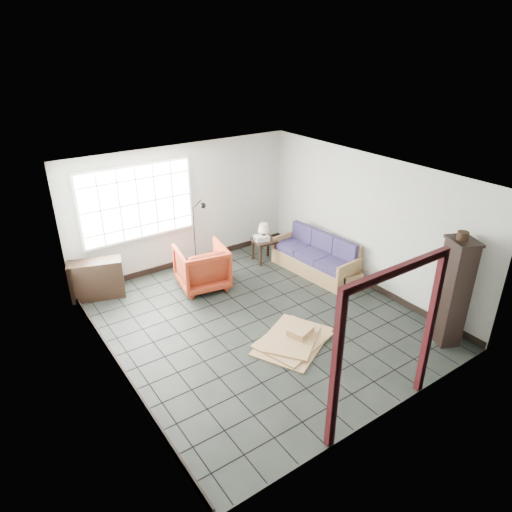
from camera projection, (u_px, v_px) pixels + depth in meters
ground at (259, 320)px, 8.03m from camera, size 5.50×5.50×0.00m
room_shell at (259, 231)px, 7.32m from camera, size 5.02×5.52×2.61m
window_panel at (137, 203)px, 8.82m from camera, size 2.32×0.08×1.52m
doorway_trim at (390, 327)px, 5.43m from camera, size 1.80×0.08×2.20m
futon_sofa at (317, 258)px, 9.57m from camera, size 0.88×1.96×0.84m
armchair at (202, 265)px, 8.91m from camera, size 1.06×1.01×0.95m
side_table at (264, 243)px, 9.96m from camera, size 0.53×0.53×0.51m
table_lamp at (264, 228)px, 9.82m from camera, size 0.29×0.29×0.37m
projector at (262, 238)px, 9.87m from camera, size 0.35×0.30×0.11m
floor_lamp at (199, 233)px, 9.53m from camera, size 0.46×0.30×1.50m
console_shelf at (97, 279)px, 8.59m from camera, size 1.04×0.65×0.75m
tall_shelf at (453, 292)px, 7.10m from camera, size 0.55×0.60×1.80m
pot at (463, 236)px, 6.69m from camera, size 0.22×0.22×0.13m
open_box at (348, 279)px, 9.05m from camera, size 0.76×0.41×0.42m
cardboard_pile at (294, 339)px, 7.44m from camera, size 1.59×1.42×0.19m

